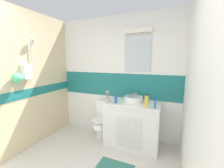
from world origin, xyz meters
TOP-DOWN VIEW (x-y plane):
  - wall_back_tiled at (0.01, 2.45)m, footprint 3.20×0.20m
  - wall_left_shower_alcove at (-1.35, 1.20)m, footprint 0.29×3.48m
  - wall_right_plain at (1.35, 1.20)m, footprint 0.10×3.48m
  - vanity_cabinet at (0.45, 2.13)m, footprint 1.01×0.57m
  - sink_basin at (0.45, 2.14)m, footprint 0.34×0.38m
  - toilet at (-0.20, 2.16)m, footprint 0.37×0.50m
  - toothbrush_cup at (0.02, 1.94)m, footprint 0.08×0.08m
  - soap_dispenser at (0.18, 1.94)m, footprint 0.05×0.05m
  - shampoo_bottle_tall at (0.72, 1.93)m, footprint 0.06×0.06m
  - toothpaste_tube_upright at (0.86, 1.92)m, footprint 0.03×0.03m
  - bath_mat at (0.37, 1.40)m, footprint 0.55×0.33m

SIDE VIEW (x-z plane):
  - bath_mat at x=0.37m, z-range 0.00..0.01m
  - toilet at x=-0.20m, z-range -0.03..0.76m
  - vanity_cabinet at x=0.45m, z-range 0.00..0.85m
  - toothbrush_cup at x=0.02m, z-range 0.79..1.01m
  - sink_basin at x=0.45m, z-range 0.83..0.99m
  - soap_dispenser at x=0.18m, z-range 0.83..1.01m
  - toothpaste_tube_upright at x=0.86m, z-range 0.85..1.02m
  - shampoo_bottle_tall at x=0.72m, z-range 0.85..1.06m
  - wall_right_plain at x=1.35m, z-range 0.00..2.50m
  - wall_left_shower_alcove at x=-1.35m, z-range 0.00..2.50m
  - wall_back_tiled at x=0.01m, z-range 0.01..2.51m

